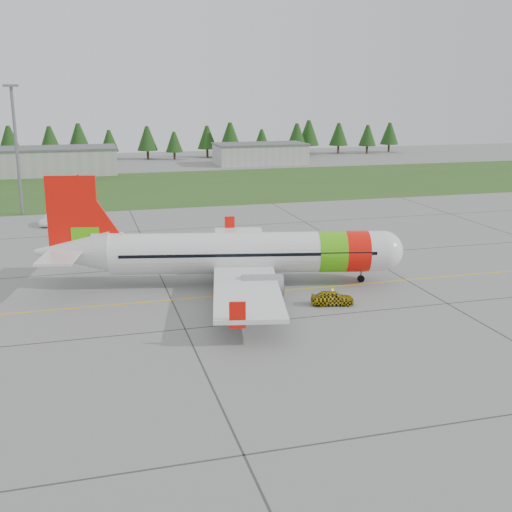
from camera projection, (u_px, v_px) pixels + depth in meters
name	position (u px, v px, depth m)	size (l,w,h in m)	color
ground	(349.00, 313.00, 57.95)	(320.00, 320.00, 0.00)	gray
aircraft	(239.00, 253.00, 65.85)	(37.31, 34.96, 11.42)	white
follow_me_car	(333.00, 284.00, 59.75)	(1.61, 1.36, 3.99)	yellow
service_van	(49.00, 210.00, 94.93)	(1.66, 1.57, 4.76)	silver
grass_strip	(192.00, 186.00, 134.44)	(320.00, 50.00, 0.03)	#30561E
taxi_guideline	(318.00, 288.00, 65.41)	(120.00, 0.25, 0.02)	gold
hangar_west	(47.00, 162.00, 152.07)	(32.00, 14.00, 6.00)	#A8A8A3
hangar_east	(260.00, 154.00, 173.82)	(24.00, 12.00, 5.20)	#A8A8A3
floodlight_mast	(17.00, 152.00, 101.29)	(0.50, 0.50, 20.00)	slate
treeline	(158.00, 142.00, 185.43)	(160.00, 8.00, 10.00)	#1C3F14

